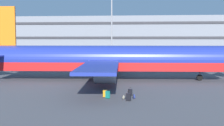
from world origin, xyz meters
TOP-DOWN VIEW (x-y plane):
  - ground_plane at (0.00, 0.00)m, footprint 600.00×600.00m
  - terminal_structure at (0.00, 48.97)m, footprint 170.27×14.98m
  - airliner at (3.38, -1.00)m, footprint 41.61×33.59m
  - light_mast_left at (0.44, 36.04)m, footprint 1.80×0.50m
  - suitcase_black at (6.91, -15.30)m, footprint 0.52×0.37m
  - suitcase_silver at (4.69, -14.43)m, footprint 0.51×0.45m
  - suitcase_teal at (4.34, -13.76)m, footprint 0.51×0.32m
  - suitcase_upright at (7.02, -12.76)m, footprint 0.47×0.40m
  - backpack_large at (7.46, -14.27)m, footprint 0.31×0.38m
  - backpack_small at (6.37, -14.56)m, footprint 0.32×0.37m

SIDE VIEW (x-z plane):
  - ground_plane at x=0.00m, z-range 0.00..0.00m
  - backpack_small at x=6.37m, z-range -0.03..0.46m
  - backpack_large at x=7.46m, z-range -0.03..0.53m
  - suitcase_upright at x=7.02m, z-range -0.05..0.86m
  - suitcase_teal at x=4.34m, z-range -0.07..0.89m
  - suitcase_black at x=6.91m, z-range -0.08..0.90m
  - suitcase_silver at x=4.69m, z-range -0.06..0.94m
  - airliner at x=3.38m, z-range -2.51..8.65m
  - terminal_structure at x=0.00m, z-range 0.00..13.12m
  - light_mast_left at x=0.44m, z-range 1.73..26.78m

